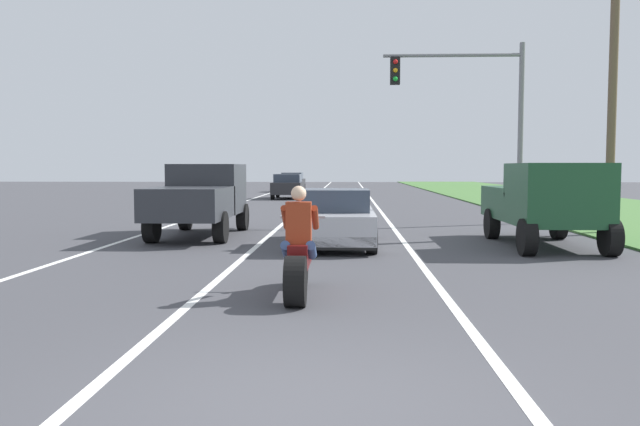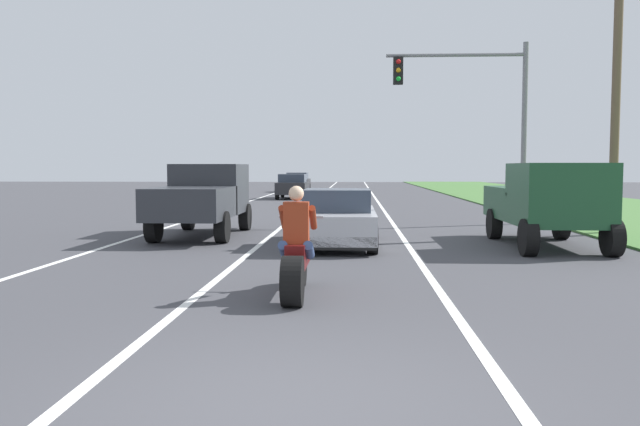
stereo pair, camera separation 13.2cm
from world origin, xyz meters
name	(u,v)px [view 2 (the right image)]	position (x,y,z in m)	size (l,w,h in m)	color
ground_plane	(289,409)	(0.00, 0.00, 0.00)	(160.00, 160.00, 0.00)	#424247
lane_stripe_left_solid	(204,215)	(-5.40, 20.00, 0.00)	(0.14, 120.00, 0.01)	white
lane_stripe_right_solid	(388,216)	(1.80, 20.00, 0.00)	(0.14, 120.00, 0.01)	white
lane_stripe_centre_dashed	(295,216)	(-1.80, 20.00, 0.00)	(0.14, 120.00, 0.01)	white
motorcycle_with_rider	(296,257)	(-0.33, 4.27, 0.59)	(0.70, 2.21, 1.62)	black
sports_car_silver	(337,220)	(0.09, 10.55, 0.63)	(1.84, 4.30, 1.37)	#B7B7BC
pickup_truck_left_lane_dark_grey	(203,196)	(-3.66, 12.50, 1.11)	(2.02, 4.80, 1.98)	#2D3035
pickup_truck_right_shoulder_dark_green	(547,200)	(5.07, 10.61, 1.11)	(2.02, 4.80, 1.98)	#1E4C2D
traffic_light_mast_near	(481,104)	(4.68, 16.85, 4.00)	(4.67, 0.34, 6.00)	gray
utility_pole_roadside	(617,73)	(7.76, 13.54, 4.49)	(0.24, 0.24, 8.98)	brown
distant_car_far_ahead	(293,186)	(-3.24, 34.03, 0.77)	(1.80, 4.00, 1.50)	#262628
distant_car_further_ahead	(298,182)	(-3.95, 45.40, 0.77)	(1.80, 4.00, 1.50)	#262628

